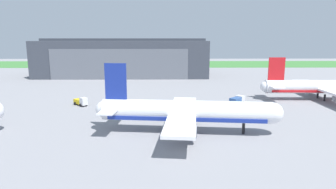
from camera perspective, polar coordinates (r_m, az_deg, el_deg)
ground_plane at (r=55.41m, az=2.20°, el=-8.27°), size 440.00×440.00×0.00m
grass_field_strip at (r=214.62m, az=-0.10°, el=6.03°), size 440.00×56.00×0.08m
maintenance_hangar at (r=150.60m, az=-8.61°, el=7.18°), size 81.87×36.21×18.47m
airliner_far_right at (r=99.63m, az=28.84°, el=1.27°), size 40.48×33.56×12.80m
airliner_near_left at (r=56.83m, az=3.70°, el=-3.44°), size 36.42×29.46×13.55m
baggage_tug at (r=83.60m, az=-16.75°, el=-1.33°), size 4.73×4.72×2.43m
ops_van at (r=84.28m, az=13.50°, el=-1.04°), size 5.09×5.05×2.23m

